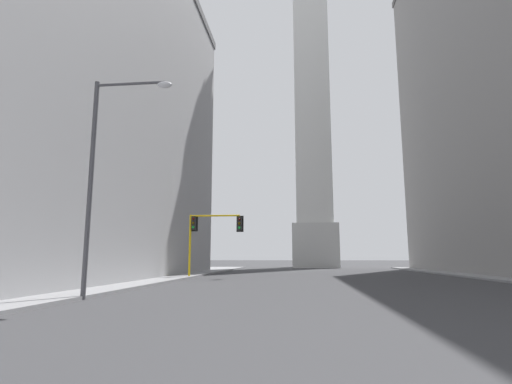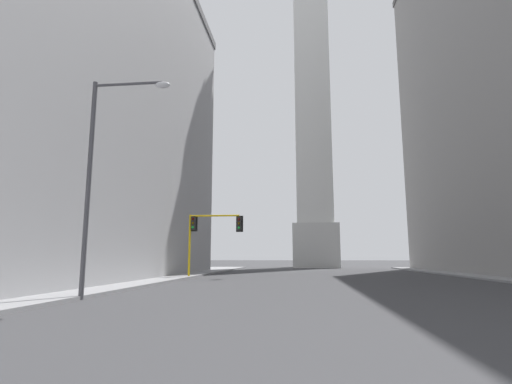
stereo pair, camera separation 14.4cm
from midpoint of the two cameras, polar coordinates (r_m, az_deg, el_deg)
sidewalk_left at (r=26.44m, az=-19.07°, el=-12.23°), size 5.00×76.17×0.15m
obelisk at (r=70.33m, az=7.85°, el=14.12°), size 7.11×7.11×62.15m
traffic_light_mid_left at (r=32.93m, az=-6.93°, el=-5.35°), size 4.59×0.50×5.11m
street_lamp at (r=17.82m, az=-21.14°, el=4.03°), size 3.43×0.36×9.13m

